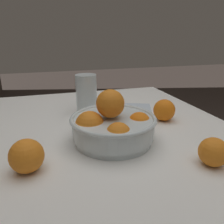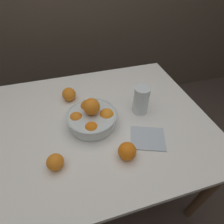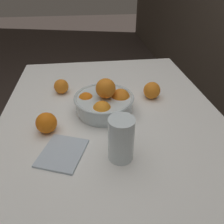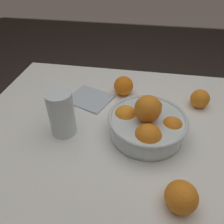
# 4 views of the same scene
# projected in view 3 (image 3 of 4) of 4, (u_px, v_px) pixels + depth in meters

# --- Properties ---
(ground_plane) EXTENTS (12.00, 12.00, 0.00)m
(ground_plane) POSITION_uv_depth(u_px,v_px,m) (112.00, 208.00, 1.35)
(ground_plane) COLOR #3D332D
(dining_table) EXTENTS (1.21, 0.95, 0.72)m
(dining_table) POSITION_uv_depth(u_px,v_px,m) (111.00, 127.00, 0.99)
(dining_table) COLOR white
(dining_table) RESTS_ON ground_plane
(fruit_bowl) EXTENTS (0.25, 0.25, 0.16)m
(fruit_bowl) POSITION_uv_depth(u_px,v_px,m) (105.00, 102.00, 0.93)
(fruit_bowl) COLOR silver
(fruit_bowl) RESTS_ON dining_table
(juice_glass) EXTENTS (0.08, 0.08, 0.16)m
(juice_glass) POSITION_uv_depth(u_px,v_px,m) (120.00, 141.00, 0.70)
(juice_glass) COLOR #F4A314
(juice_glass) RESTS_ON dining_table
(orange_loose_near_bowl) EXTENTS (0.08, 0.08, 0.08)m
(orange_loose_near_bowl) POSITION_uv_depth(u_px,v_px,m) (46.00, 123.00, 0.83)
(orange_loose_near_bowl) COLOR orange
(orange_loose_near_bowl) RESTS_ON dining_table
(orange_loose_front) EXTENTS (0.08, 0.08, 0.08)m
(orange_loose_front) POSITION_uv_depth(u_px,v_px,m) (152.00, 90.00, 1.03)
(orange_loose_front) COLOR orange
(orange_loose_front) RESTS_ON dining_table
(orange_loose_aside) EXTENTS (0.07, 0.07, 0.07)m
(orange_loose_aside) POSITION_uv_depth(u_px,v_px,m) (61.00, 86.00, 1.08)
(orange_loose_aside) COLOR orange
(orange_loose_aside) RESTS_ON dining_table
(napkin) EXTENTS (0.20, 0.19, 0.01)m
(napkin) POSITION_uv_depth(u_px,v_px,m) (62.00, 153.00, 0.75)
(napkin) COLOR silver
(napkin) RESTS_ON dining_table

